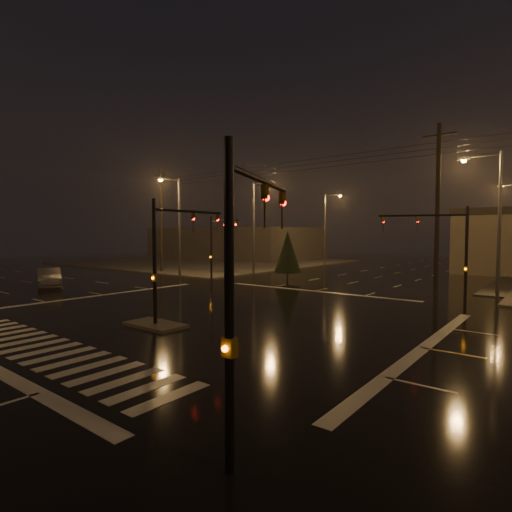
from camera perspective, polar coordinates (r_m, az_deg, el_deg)
name	(u,v)px	position (r m, az deg, el deg)	size (l,w,h in m)	color
ground	(215,313)	(22.29, -5.95, -8.14)	(140.00, 140.00, 0.00)	black
sidewalk_nw	(210,262)	(64.43, -6.65, -0.79)	(36.00, 36.00, 0.12)	#42403B
median_island	(155,325)	(19.65, -14.18, -9.50)	(3.00, 1.60, 0.15)	#42403B
crosswalk	(46,350)	(17.16, -27.77, -11.84)	(15.00, 2.60, 0.01)	beige
stop_bar_far	(314,291)	(31.04, 8.34, -4.98)	(16.00, 0.50, 0.01)	beige
commercial_block	(235,243)	(76.51, -3.01, 1.87)	(30.00, 18.00, 5.60)	#423E3A
signal_mast_median	(170,246)	(19.78, -12.19, 1.35)	(0.25, 4.59, 6.00)	black
signal_mast_ne	(447,244)	(26.49, 25.59, 1.61)	(4.84, 1.86, 6.00)	black
signal_mast_nw	(216,241)	(35.76, -5.67, 2.17)	(4.84, 1.86, 6.00)	black
signal_mast_se	(244,265)	(7.79, -1.68, -1.33)	(1.55, 3.87, 6.00)	black
streetlight_1	(256,221)	(42.84, -0.03, 5.01)	(2.77, 0.32, 10.00)	#38383A
streetlight_2	(327,224)	(56.31, 10.08, 4.48)	(2.77, 0.32, 10.00)	#38383A
streetlight_3	(494,213)	(32.02, 30.91, 5.27)	(2.77, 0.32, 10.00)	#38383A
streetlight_5	(177,220)	(41.22, -11.25, 5.03)	(0.32, 2.77, 10.00)	#38383A
utility_pole_0	(161,219)	(47.65, -13.41, 5.12)	(2.20, 0.32, 12.00)	black
utility_pole_1	(438,209)	(30.64, 24.51, 6.16)	(2.20, 0.32, 12.00)	black
conifer_3	(288,252)	(38.35, 4.53, 0.61)	(2.57, 2.57, 4.72)	black
car_crossing	(49,278)	(36.89, -27.47, -2.78)	(1.70, 4.86, 1.60)	#55575D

